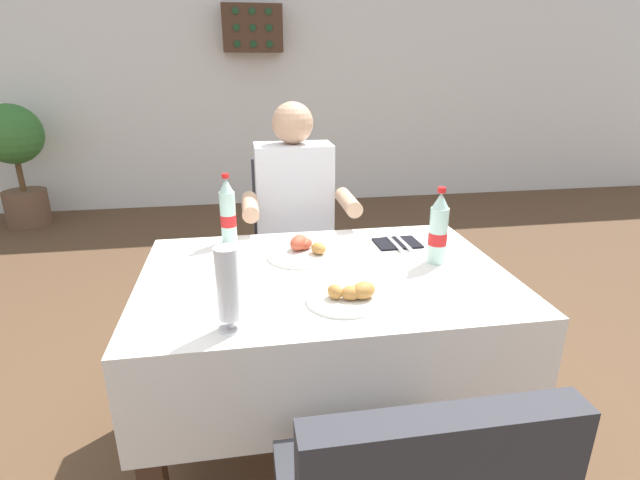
{
  "coord_description": "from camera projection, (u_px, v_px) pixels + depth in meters",
  "views": [
    {
      "loc": [
        -0.22,
        -1.3,
        1.42
      ],
      "look_at": [
        0.04,
        0.27,
        0.84
      ],
      "focal_mm": 27.01,
      "sensor_mm": 36.0,
      "label": 1
    }
  ],
  "objects": [
    {
      "name": "back_wall",
      "position": [
        257.0,
        57.0,
        4.78
      ],
      "size": [
        11.0,
        0.12,
        2.96
      ],
      "primitive_type": "cube",
      "color": "white",
      "rests_on": "ground"
    },
    {
      "name": "plate_far_diner",
      "position": [
        303.0,
        250.0,
        1.77
      ],
      "size": [
        0.24,
        0.24,
        0.07
      ],
      "color": "white",
      "rests_on": "main_dining_table"
    },
    {
      "name": "wall_bottle_rack",
      "position": [
        252.0,
        28.0,
        4.53
      ],
      "size": [
        0.56,
        0.21,
        0.42
      ],
      "color": "#472D1E"
    },
    {
      "name": "cola_bottle_secondary",
      "position": [
        438.0,
        230.0,
        1.67
      ],
      "size": [
        0.07,
        0.07,
        0.27
      ],
      "color": "silver",
      "rests_on": "main_dining_table"
    },
    {
      "name": "beer_glass_left",
      "position": [
        229.0,
        290.0,
        1.24
      ],
      "size": [
        0.07,
        0.07,
        0.23
      ],
      "color": "white",
      "rests_on": "main_dining_table"
    },
    {
      "name": "potted_plant_corner",
      "position": [
        15.0,
        152.0,
        4.29
      ],
      "size": [
        0.52,
        0.52,
        1.1
      ],
      "color": "brown",
      "rests_on": "ground"
    },
    {
      "name": "plate_near_camera",
      "position": [
        348.0,
        296.0,
        1.42
      ],
      "size": [
        0.22,
        0.22,
        0.06
      ],
      "color": "white",
      "rests_on": "main_dining_table"
    },
    {
      "name": "main_dining_table",
      "position": [
        325.0,
        317.0,
        1.69
      ],
      "size": [
        1.23,
        0.84,
        0.76
      ],
      "color": "white",
      "rests_on": "ground"
    },
    {
      "name": "chair_far_diner_seat",
      "position": [
        297.0,
        244.0,
        2.45
      ],
      "size": [
        0.44,
        0.5,
        0.97
      ],
      "color": "#2D2D33",
      "rests_on": "ground"
    },
    {
      "name": "seated_diner_far",
      "position": [
        296.0,
        221.0,
        2.29
      ],
      "size": [
        0.5,
        0.46,
        1.26
      ],
      "color": "#282D42",
      "rests_on": "ground"
    },
    {
      "name": "cola_bottle_primary",
      "position": [
        228.0,
        213.0,
        1.85
      ],
      "size": [
        0.06,
        0.06,
        0.28
      ],
      "color": "silver",
      "rests_on": "main_dining_table"
    },
    {
      "name": "napkin_cutlery_set",
      "position": [
        397.0,
        243.0,
        1.88
      ],
      "size": [
        0.17,
        0.19,
        0.01
      ],
      "color": "black",
      "rests_on": "main_dining_table"
    }
  ]
}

